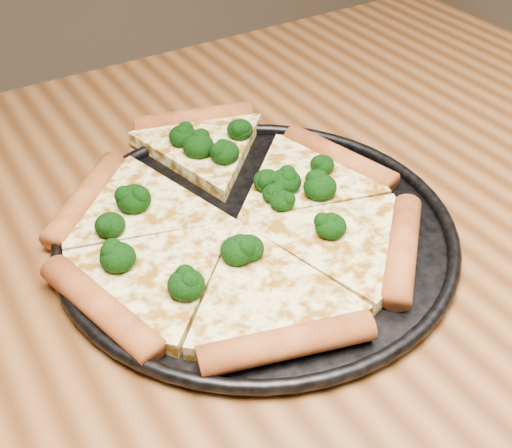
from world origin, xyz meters
TOP-DOWN VIEW (x-y plane):
  - dining_table at (0.00, 0.00)m, footprint 1.20×0.90m
  - pizza_pan at (-0.03, 0.00)m, footprint 0.40×0.40m
  - pizza at (-0.04, 0.02)m, footprint 0.38×0.43m
  - broccoli_florets at (-0.03, 0.05)m, footprint 0.28×0.25m

SIDE VIEW (x-z plane):
  - dining_table at x=0.00m, z-range 0.28..1.03m
  - pizza_pan at x=-0.03m, z-range 0.75..0.77m
  - pizza at x=-0.04m, z-range 0.75..0.78m
  - broccoli_florets at x=-0.03m, z-range 0.77..0.79m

